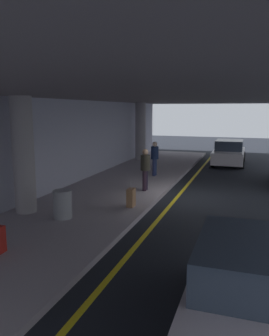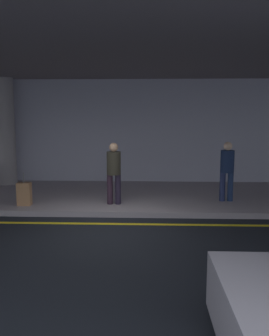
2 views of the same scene
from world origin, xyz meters
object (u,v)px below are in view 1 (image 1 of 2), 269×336
Objects in this scene: traveler_with_luggage at (155,156)px; person_waiting_for_ride at (145,167)px; support_column_far_left at (23,155)px; suitcase_upright_primary at (131,198)px; support_column_left_mid at (140,132)px; car_white at (229,153)px; car_silver_no2 at (251,294)px; trash_bin_steel at (62,204)px.

person_waiting_for_ride is (-3.14, -0.47, 0.00)m from traveler_with_luggage.
support_column_far_left is 4.06× the size of suitcase_upright_primary.
suitcase_upright_primary is at bearing -163.90° from support_column_left_mid.
car_white is 4.56× the size of suitcase_upright_primary.
person_waiting_for_ride reaches higher than car_silver_no2.
support_column_left_mid is 12.34m from trash_bin_steel.
car_white is (0.87, -5.50, -1.26)m from support_column_left_mid.
car_silver_no2 is 6.56m from trash_bin_steel.
trash_bin_steel is at bearing -171.43° from traveler_with_luggage.
support_column_far_left is 4.29× the size of trash_bin_steel.
support_column_left_mid is 4.06× the size of suitcase_upright_primary.
trash_bin_steel is (-1.80, 1.56, 0.11)m from suitcase_upright_primary.
car_white is 1.00× the size of car_silver_no2.
suitcase_upright_primary is (-5.54, -0.71, -0.65)m from traveler_with_luggage.
car_silver_no2 is (-3.92, -6.82, -1.26)m from support_column_far_left.
person_waiting_for_ride is at bearing 27.60° from car_silver_no2.
person_waiting_for_ride is at bearing -156.25° from traveler_with_luggage.
suitcase_upright_primary reaches higher than trash_bin_steel.
suitcase_upright_primary is (-11.25, 2.50, -0.25)m from car_white.
support_column_far_left is 4.95m from person_waiting_for_ride.
support_column_left_mid reaches higher than car_silver_no2.
support_column_far_left is 2.17× the size of person_waiting_for_ride.
car_silver_no2 is at bearing -121.23° from suitcase_upright_primary.
support_column_far_left is at bearing 177.47° from traveler_with_luggage.
support_column_far_left is at bearing -21.29° from car_white.
suitcase_upright_primary is at bearing 10.25° from person_waiting_for_ride.
support_column_left_mid is at bearing 40.26° from suitcase_upright_primary.
support_column_far_left is 3.73m from suitcase_upright_primary.
person_waiting_for_ride is 4.43m from trash_bin_steel.
suitcase_upright_primary is (-10.38, -3.00, -1.51)m from support_column_left_mid.
car_silver_no2 is at bearing 31.71° from person_waiting_for_ride.
support_column_left_mid is 4.29× the size of trash_bin_steel.
support_column_left_mid is 0.89× the size of car_white.
support_column_far_left is 0.89× the size of car_white.
person_waiting_for_ride reaches higher than car_white.
car_white reaches higher than suitcase_upright_primary.
car_white is at bearing 11.64° from suitcase_upright_primary.
person_waiting_for_ride is at bearing -15.35° from car_white.
traveler_with_luggage and person_waiting_for_ride have the same top height.
car_white is 6.56m from traveler_with_luggage.
traveler_with_luggage is at bearing -6.63° from trash_bin_steel.
trash_bin_steel is at bearing -97.00° from support_column_far_left.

